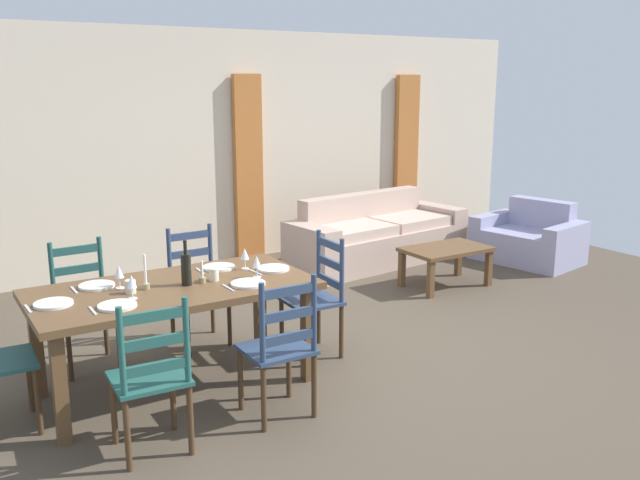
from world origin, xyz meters
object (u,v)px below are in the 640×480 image
(wine_glass_far_left, at_px, (119,273))
(dining_chair_far_left, at_px, (84,305))
(wine_glass_near_right, at_px, (257,262))
(wine_glass_far_right, at_px, (245,255))
(dining_chair_head_east, at_px, (317,296))
(dining_chair_near_right, at_px, (280,347))
(wine_bottle, at_px, (186,268))
(couch, at_px, (375,238))
(dining_table, at_px, (173,298))
(coffee_cup_primary, at_px, (214,274))
(coffee_table, at_px, (446,253))
(wine_glass_near_left, at_px, (132,282))
(armchair_upholstered, at_px, (530,240))
(dining_chair_far_right, at_px, (197,286))
(coffee_cup_secondary, at_px, (131,287))
(dining_chair_near_left, at_px, (151,377))

(wine_glass_far_left, bearing_deg, dining_chair_far_left, 101.03)
(wine_glass_near_right, relative_size, wine_glass_far_right, 1.00)
(wine_glass_far_left, bearing_deg, dining_chair_head_east, -4.70)
(dining_chair_near_right, bearing_deg, wine_glass_far_left, 129.30)
(wine_bottle, height_order, couch, wine_bottle)
(dining_table, height_order, coffee_cup_primary, coffee_cup_primary)
(couch, bearing_deg, coffee_table, -88.35)
(wine_bottle, distance_m, wine_glass_near_right, 0.50)
(couch, bearing_deg, dining_table, -147.40)
(dining_table, xyz_separation_m, wine_glass_far_left, (-0.32, 0.13, 0.20))
(wine_glass_near_left, distance_m, coffee_cup_primary, 0.62)
(dining_chair_near_right, bearing_deg, armchair_upholstered, 23.02)
(wine_glass_far_right, bearing_deg, coffee_table, 15.31)
(dining_chair_far_right, bearing_deg, dining_chair_near_right, -91.94)
(dining_chair_head_east, bearing_deg, coffee_cup_primary, -177.23)
(coffee_cup_primary, bearing_deg, coffee_cup_secondary, 178.16)
(wine_glass_near_right, distance_m, coffee_cup_primary, 0.31)
(wine_glass_far_right, relative_size, coffee_cup_secondary, 1.79)
(wine_glass_far_right, bearing_deg, wine_glass_near_left, -163.89)
(wine_glass_near_left, bearing_deg, couch, 31.85)
(wine_glass_far_right, relative_size, coffee_table, 0.18)
(wine_glass_near_right, bearing_deg, coffee_table, 19.97)
(wine_glass_near_right, bearing_deg, dining_chair_near_right, -104.58)
(dining_chair_near_right, distance_m, wine_glass_near_left, 1.04)
(coffee_table, bearing_deg, wine_glass_near_right, -160.03)
(coffee_cup_secondary, xyz_separation_m, armchair_upholstered, (5.16, 1.14, -0.55))
(armchair_upholstered, bearing_deg, wine_glass_far_left, -169.21)
(dining_chair_far_right, bearing_deg, coffee_cup_primary, -102.60)
(dining_chair_far_left, bearing_deg, wine_glass_near_right, -39.99)
(wine_glass_near_right, distance_m, wine_glass_far_left, 0.94)
(dining_chair_head_east, xyz_separation_m, wine_glass_near_right, (-0.58, -0.13, 0.38))
(dining_chair_head_east, relative_size, wine_glass_far_right, 5.96)
(dining_table, height_order, dining_chair_far_right, dining_chair_far_right)
(wine_bottle, height_order, wine_glass_near_left, wine_bottle)
(dining_chair_near_left, bearing_deg, dining_chair_head_east, 26.28)
(dining_table, xyz_separation_m, coffee_table, (3.28, 0.86, -0.31))
(wine_glass_far_left, bearing_deg, wine_glass_far_right, -0.28)
(wine_glass_near_left, distance_m, coffee_table, 3.77)
(coffee_cup_primary, distance_m, armchair_upholstered, 4.75)
(wine_glass_near_left, distance_m, wine_glass_near_right, 0.90)
(wine_glass_far_right, xyz_separation_m, coffee_table, (2.67, 0.73, -0.51))
(coffee_table, relative_size, armchair_upholstered, 0.70)
(wine_glass_near_left, height_order, couch, wine_glass_near_left)
(dining_table, height_order, couch, couch)
(dining_table, height_order, wine_bottle, wine_bottle)
(dining_table, xyz_separation_m, dining_chair_head_east, (1.17, 0.01, -0.19))
(dining_table, bearing_deg, dining_chair_far_left, 120.90)
(wine_bottle, distance_m, armchair_upholstered, 4.95)
(dining_chair_far_left, bearing_deg, coffee_cup_primary, -46.51)
(dining_chair_near_left, height_order, coffee_cup_primary, dining_chair_near_left)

